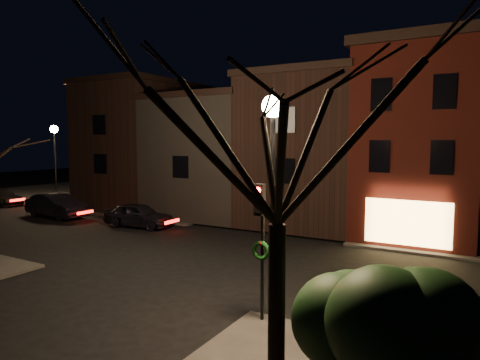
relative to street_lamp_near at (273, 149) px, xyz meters
The scene contains 14 objects.
ground 10.06m from the street_lamp_near, 135.94° to the left, with size 120.00×120.00×0.00m, color black.
sidewalk_far_left 37.26m from the street_lamp_near, 135.22° to the left, with size 30.00×30.00×0.12m, color #2D2B28.
corner_building 15.58m from the street_lamp_near, 83.37° to the left, with size 6.50×8.50×10.50m.
row_building_a 17.16m from the street_lamp_near, 105.90° to the left, with size 7.30×10.30×9.40m.
row_building_b 20.39m from the street_lamp_near, 125.91° to the left, with size 7.80×10.30×8.40m.
row_building_c 25.32m from the street_lamp_near, 139.33° to the left, with size 7.30×10.30×9.90m.
street_lamp_near is the anchor object (origin of this frame).
street_lamp_far 28.00m from the street_lamp_near, 154.17° to the left, with size 0.60×0.60×6.48m.
traffic_signal 2.49m from the street_lamp_near, 140.63° to the left, with size 0.58×0.38×4.05m.
bare_tree_right 2.98m from the street_lamp_near, 62.53° to the right, with size 6.40×6.40×8.50m.
evergreen_bush 5.22m from the street_lamp_near, 31.22° to the right, with size 3.05×3.05×3.08m, color black.
parked_car_a 17.21m from the street_lamp_near, 145.52° to the left, with size 1.79×4.45×1.52m, color black.
parked_car_b 23.38m from the street_lamp_near, 156.71° to the left, with size 1.78×5.09×1.68m, color black.
parked_car_c 32.27m from the street_lamp_near, 160.82° to the left, with size 1.93×4.74×1.37m, color black.
Camera 1 is at (11.10, -16.32, 5.40)m, focal length 32.00 mm.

